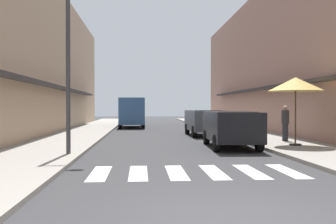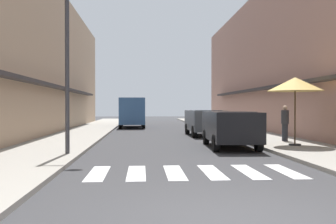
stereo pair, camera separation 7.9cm
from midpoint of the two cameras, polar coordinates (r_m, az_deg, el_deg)
name	(u,v)px [view 1 (the left image)]	position (r m, az deg, el deg)	size (l,w,h in m)	color
ground_plane	(165,136)	(21.57, -0.59, -3.62)	(89.05, 89.05, 0.00)	#38383A
sidewalk_left	(78,135)	(21.82, -13.50, -3.43)	(3.12, 56.67, 0.12)	#9E998E
sidewalk_right	(248,134)	(22.40, 11.97, -3.32)	(3.12, 56.67, 0.12)	#9E998E
building_row_left	(10,57)	(23.93, -22.85, 7.75)	(5.50, 38.43, 9.17)	tan
building_row_right	(309,57)	(24.91, 20.43, 7.78)	(5.50, 38.43, 9.43)	#A87A6B
crosswalk	(195,172)	(9.60, 3.89, -9.09)	(5.20, 2.20, 0.01)	silver
parked_car_near	(231,125)	(15.40, 9.34, -1.95)	(1.95, 4.29, 1.47)	black
parked_car_mid	(204,120)	(21.62, 5.43, -1.17)	(1.87, 4.02, 1.47)	#4C5156
delivery_van	(132,110)	(30.50, -5.60, 0.30)	(2.11, 5.45, 2.37)	#33598C
street_lamp	(74,51)	(12.86, -14.24, 8.89)	(1.19, 0.28, 5.50)	#38383D
cafe_umbrella	(296,85)	(15.86, 18.61, 3.95)	(2.19, 2.19, 2.71)	#262626
pedestrian_walking_near	(285,122)	(17.72, 17.20, -1.52)	(0.34, 0.34, 1.59)	#282B33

